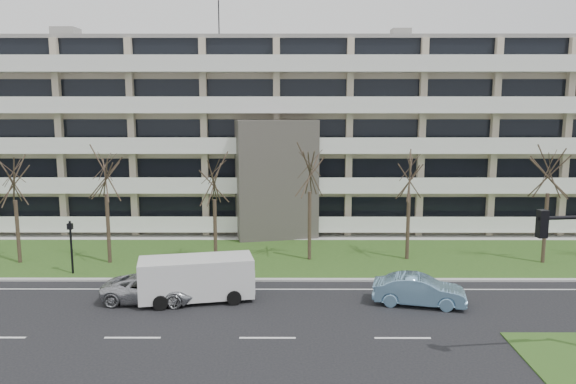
{
  "coord_description": "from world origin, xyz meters",
  "views": [
    {
      "loc": [
        0.97,
        -23.5,
        10.4
      ],
      "look_at": [
        0.88,
        10.0,
        4.94
      ],
      "focal_mm": 35.0,
      "sensor_mm": 36.0,
      "label": 1
    }
  ],
  "objects_px": {
    "silver_pickup": "(152,288)",
    "pedestrian_signal": "(71,240)",
    "blue_sedan": "(419,290)",
    "white_van": "(198,275)"
  },
  "relations": [
    {
      "from": "white_van",
      "to": "pedestrian_signal",
      "type": "relative_size",
      "value": 1.88
    },
    {
      "from": "silver_pickup",
      "to": "white_van",
      "type": "relative_size",
      "value": 0.81
    },
    {
      "from": "blue_sedan",
      "to": "pedestrian_signal",
      "type": "xyz_separation_m",
      "value": [
        -19.81,
        5.09,
        1.33
      ]
    },
    {
      "from": "white_van",
      "to": "pedestrian_signal",
      "type": "bearing_deg",
      "value": 140.44
    },
    {
      "from": "white_van",
      "to": "silver_pickup",
      "type": "bearing_deg",
      "value": 173.19
    },
    {
      "from": "white_van",
      "to": "pedestrian_signal",
      "type": "distance_m",
      "value": 9.47
    },
    {
      "from": "silver_pickup",
      "to": "blue_sedan",
      "type": "xyz_separation_m",
      "value": [
        13.88,
        -0.45,
        0.07
      ]
    },
    {
      "from": "blue_sedan",
      "to": "silver_pickup",
      "type": "bearing_deg",
      "value": 100.5
    },
    {
      "from": "silver_pickup",
      "to": "pedestrian_signal",
      "type": "bearing_deg",
      "value": 54.66
    },
    {
      "from": "white_van",
      "to": "blue_sedan",
      "type": "bearing_deg",
      "value": -14.78
    }
  ]
}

